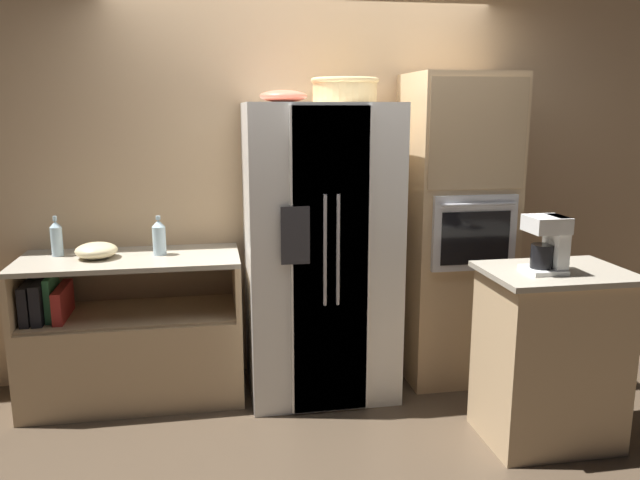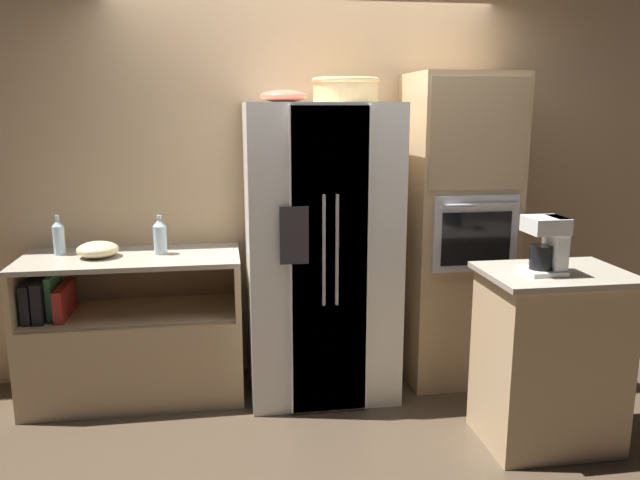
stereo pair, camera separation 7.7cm
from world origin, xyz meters
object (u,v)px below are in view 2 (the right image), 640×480
at_px(refrigerator, 320,251).
at_px(wall_oven, 456,230).
at_px(wicker_basket, 345,89).
at_px(coffee_maker, 548,243).
at_px(fruit_bowl, 284,96).
at_px(bottle_tall, 160,236).
at_px(bottle_short, 59,237).
at_px(mixing_bowl, 98,249).

height_order(refrigerator, wall_oven, wall_oven).
xyz_separation_m(wicker_basket, coffee_maker, (0.88, -0.96, -0.80)).
bearing_deg(wicker_basket, refrigerator, -158.40).
bearing_deg(wicker_basket, fruit_bowl, -170.32).
bearing_deg(fruit_bowl, bottle_tall, 172.66).
bearing_deg(bottle_short, fruit_bowl, -7.26).
bearing_deg(wicker_basket, bottle_tall, 178.37).
distance_m(wicker_basket, bottle_tall, 1.47).
bearing_deg(wall_oven, refrigerator, -175.77).
height_order(fruit_bowl, coffee_maker, fruit_bowl).
xyz_separation_m(bottle_tall, coffee_maker, (2.04, -0.99, 0.10)).
bearing_deg(coffee_maker, fruit_bowl, 144.86).
xyz_separation_m(refrigerator, wicker_basket, (0.17, 0.07, 1.00)).
distance_m(wall_oven, fruit_bowl, 1.44).
xyz_separation_m(wicker_basket, bottle_short, (-1.78, 0.11, -0.90)).
bearing_deg(coffee_maker, refrigerator, 139.62).
relative_size(wall_oven, bottle_tall, 8.31).
bearing_deg(bottle_tall, bottle_short, 172.85).
height_order(bottle_short, coffee_maker, coffee_maker).
bearing_deg(wall_oven, wicker_basket, -179.89).
distance_m(bottle_short, coffee_maker, 2.87).
bearing_deg(wicker_basket, wall_oven, 0.11).
bearing_deg(coffee_maker, bottle_tall, 154.07).
bearing_deg(fruit_bowl, refrigerator, -0.20).
height_order(fruit_bowl, bottle_short, fruit_bowl).
bearing_deg(refrigerator, bottle_short, 173.70).
distance_m(bottle_tall, coffee_maker, 2.27).
distance_m(refrigerator, mixing_bowl, 1.37).
xyz_separation_m(wall_oven, mixing_bowl, (-2.29, 0.00, -0.05)).
xyz_separation_m(refrigerator, fruit_bowl, (-0.22, 0.00, 0.96)).
relative_size(bottle_tall, coffee_maker, 0.82).
height_order(refrigerator, coffee_maker, refrigerator).
distance_m(wicker_basket, coffee_maker, 1.53).
xyz_separation_m(wall_oven, fruit_bowl, (-1.15, -0.07, 0.86)).
bearing_deg(mixing_bowl, coffee_maker, -21.74).
xyz_separation_m(wall_oven, wicker_basket, (-0.76, -0.00, 0.91)).
height_order(refrigerator, fruit_bowl, fruit_bowl).
distance_m(fruit_bowl, bottle_tall, 1.15).
xyz_separation_m(fruit_bowl, bottle_tall, (-0.77, 0.10, -0.85)).
bearing_deg(coffee_maker, wicker_basket, 132.50).
xyz_separation_m(fruit_bowl, coffee_maker, (1.27, -0.89, -0.75)).
height_order(bottle_tall, coffee_maker, coffee_maker).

